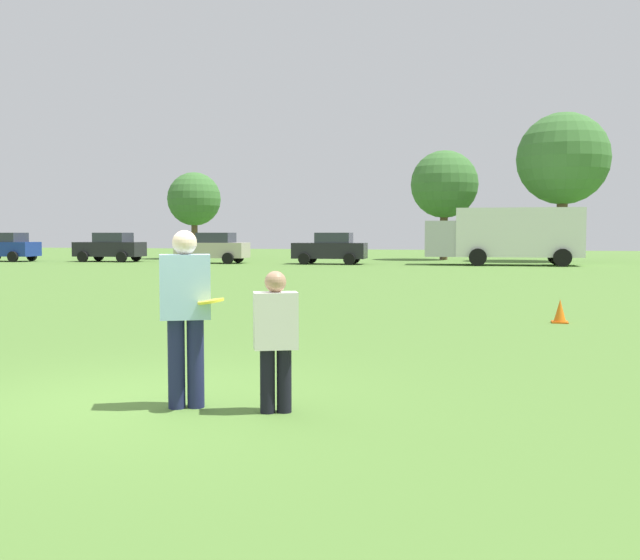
% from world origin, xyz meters
% --- Properties ---
extents(ground_plane, '(141.25, 141.25, 0.00)m').
position_xyz_m(ground_plane, '(0.00, 0.00, 0.00)').
color(ground_plane, '#517A33').
extents(player_thrower, '(0.58, 0.48, 1.84)m').
position_xyz_m(player_thrower, '(0.63, -0.06, 1.04)').
color(player_thrower, '#1E234C').
rests_on(player_thrower, ground).
extents(player_defender, '(0.50, 0.40, 1.43)m').
position_xyz_m(player_defender, '(1.59, -0.03, 0.80)').
color(player_defender, black).
rests_on(player_defender, ground).
extents(frisbee, '(0.27, 0.27, 0.08)m').
position_xyz_m(frisbee, '(0.94, -0.14, 1.12)').
color(frisbee, yellow).
extents(traffic_cone, '(0.32, 0.32, 0.48)m').
position_xyz_m(traffic_cone, '(4.91, 8.31, 0.23)').
color(traffic_cone, '#D8590C').
rests_on(traffic_cone, ground).
extents(parked_car_near_left, '(4.28, 2.38, 1.82)m').
position_xyz_m(parked_car_near_left, '(-26.97, 32.69, 0.92)').
color(parked_car_near_left, navy).
rests_on(parked_car_near_left, ground).
extents(parked_car_mid_left, '(4.28, 2.38, 1.82)m').
position_xyz_m(parked_car_mid_left, '(-20.18, 33.91, 0.92)').
color(parked_car_mid_left, black).
rests_on(parked_car_mid_left, ground).
extents(parked_car_center, '(4.28, 2.38, 1.82)m').
position_xyz_m(parked_car_center, '(-13.01, 33.33, 0.92)').
color(parked_car_center, '#B7AD99').
rests_on(parked_car_center, ground).
extents(parked_car_mid_right, '(4.28, 2.38, 1.82)m').
position_xyz_m(parked_car_mid_right, '(-5.90, 33.80, 0.92)').
color(parked_car_mid_right, black).
rests_on(parked_car_mid_right, ground).
extents(box_truck, '(8.61, 3.28, 3.18)m').
position_xyz_m(box_truck, '(3.96, 34.83, 1.75)').
color(box_truck, white).
rests_on(box_truck, ground).
extents(tree_west_oak, '(3.69, 3.69, 6.00)m').
position_xyz_m(tree_west_oak, '(-17.05, 39.70, 4.13)').
color(tree_west_oak, brown).
rests_on(tree_west_oak, ground).
extents(tree_west_maple, '(4.49, 4.49, 7.30)m').
position_xyz_m(tree_west_maple, '(-0.09, 42.18, 5.02)').
color(tree_west_maple, brown).
rests_on(tree_west_maple, ground).
extents(tree_center_elm, '(5.74, 5.74, 9.33)m').
position_xyz_m(tree_center_elm, '(7.35, 41.06, 6.42)').
color(tree_center_elm, brown).
rests_on(tree_center_elm, ground).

